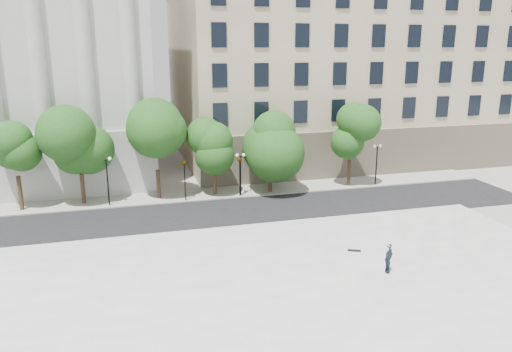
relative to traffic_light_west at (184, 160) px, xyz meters
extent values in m
plane|color=#B4B1AA|center=(-0.02, -22.30, -3.75)|extent=(160.00, 160.00, 0.00)
cube|color=white|center=(-0.02, -19.30, -3.52)|extent=(44.00, 22.00, 0.45)
cube|color=black|center=(-0.02, -4.30, -3.74)|extent=(60.00, 8.00, 0.02)
cube|color=#B4B2A6|center=(-0.02, 1.70, -3.69)|extent=(60.00, 4.00, 0.12)
cube|color=beige|center=(19.98, 16.70, 6.75)|extent=(36.00, 26.00, 21.00)
cylinder|color=black|center=(0.00, 0.00, -2.00)|extent=(0.10, 0.10, 3.50)
imported|color=black|center=(0.00, 0.00, 0.13)|extent=(0.86, 1.90, 0.75)
cylinder|color=black|center=(4.95, 0.00, -2.00)|extent=(0.10, 0.10, 3.50)
imported|color=black|center=(4.95, 0.00, 0.11)|extent=(1.04, 1.80, 0.72)
imported|color=black|center=(9.44, -18.39, -3.06)|extent=(1.59, 1.77, 0.48)
cube|color=black|center=(9.00, -14.96, -3.25)|extent=(0.85, 0.55, 0.09)
cylinder|color=#382619|center=(-13.52, 1.00, -2.25)|extent=(0.36, 0.36, 3.00)
sphere|color=#1A3E11|center=(-13.52, 1.00, 1.82)|extent=(3.45, 3.45, 3.45)
cylinder|color=#382619|center=(-8.63, 1.52, -2.38)|extent=(0.36, 0.36, 2.73)
sphere|color=#1A3E11|center=(-8.63, 1.52, 1.32)|extent=(4.15, 4.15, 4.15)
cylinder|color=#382619|center=(-2.21, 1.30, -2.40)|extent=(0.36, 0.36, 2.70)
sphere|color=#1A3E11|center=(-2.21, 1.30, 1.26)|extent=(4.22, 4.22, 4.22)
cylinder|color=#382619|center=(2.89, 1.19, -2.50)|extent=(0.36, 0.36, 2.49)
sphere|color=#1A3E11|center=(2.89, 1.19, 0.88)|extent=(4.19, 4.19, 4.19)
cylinder|color=#382619|center=(8.00, 0.60, -2.36)|extent=(0.36, 0.36, 2.78)
sphere|color=#1A3E11|center=(8.00, 0.60, 1.42)|extent=(4.59, 4.59, 4.59)
cylinder|color=#382619|center=(16.03, 0.68, -2.42)|extent=(0.36, 0.36, 2.66)
sphere|color=#1A3E11|center=(16.03, 0.68, 1.20)|extent=(3.57, 3.57, 3.57)
cylinder|color=black|center=(-6.49, 0.30, -1.70)|extent=(0.12, 0.12, 4.10)
cube|color=black|center=(-6.49, 0.30, 0.35)|extent=(0.60, 0.06, 0.06)
sphere|color=white|center=(-6.79, 0.30, 0.45)|extent=(0.28, 0.28, 0.28)
sphere|color=white|center=(-6.19, 0.30, 0.45)|extent=(0.28, 0.28, 0.28)
cylinder|color=black|center=(5.09, 0.30, -1.87)|extent=(0.12, 0.12, 3.76)
cube|color=black|center=(5.09, 0.30, 0.01)|extent=(0.60, 0.06, 0.06)
sphere|color=white|center=(4.79, 0.30, 0.11)|extent=(0.28, 0.28, 0.28)
sphere|color=white|center=(5.39, 0.30, 0.11)|extent=(0.28, 0.28, 0.28)
cylinder|color=black|center=(18.76, 0.30, -1.81)|extent=(0.12, 0.12, 3.87)
cube|color=black|center=(18.76, 0.30, 0.12)|extent=(0.60, 0.06, 0.06)
sphere|color=white|center=(18.46, 0.30, 0.22)|extent=(0.28, 0.28, 0.28)
sphere|color=white|center=(19.06, 0.30, 0.22)|extent=(0.28, 0.28, 0.28)
camera|label=1|loc=(-5.09, -42.29, 9.65)|focal=35.00mm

